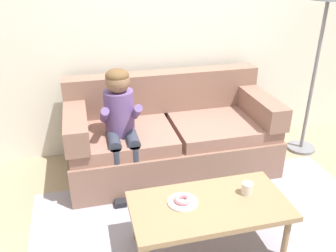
{
  "coord_description": "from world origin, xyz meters",
  "views": [
    {
      "loc": [
        -0.87,
        -2.19,
        1.96
      ],
      "look_at": [
        -0.2,
        0.45,
        0.65
      ],
      "focal_mm": 38.36,
      "sensor_mm": 36.0,
      "label": 1
    }
  ],
  "objects": [
    {
      "name": "mug",
      "position": [
        0.19,
        -0.28,
        0.45
      ],
      "size": [
        0.08,
        0.08,
        0.09
      ],
      "primitive_type": "cylinder",
      "color": "silver",
      "rests_on": "coffee_table"
    },
    {
      "name": "area_rug",
      "position": [
        0.0,
        -0.25,
        0.01
      ],
      "size": [
        2.78,
        1.79,
        0.01
      ],
      "primitive_type": "cube",
      "color": "#9993A3",
      "rests_on": "ground"
    },
    {
      "name": "ground",
      "position": [
        0.0,
        0.0,
        0.0
      ],
      "size": [
        10.0,
        10.0,
        0.0
      ],
      "primitive_type": "plane",
      "color": "#9E896B"
    },
    {
      "name": "couch",
      "position": [
        -0.08,
        0.84,
        0.33
      ],
      "size": [
        1.96,
        0.9,
        0.9
      ],
      "color": "#846051",
      "rests_on": "ground"
    },
    {
      "name": "person_child",
      "position": [
        -0.58,
        0.64,
        0.67
      ],
      "size": [
        0.34,
        0.58,
        1.1
      ],
      "color": "#664C84",
      "rests_on": "ground"
    },
    {
      "name": "coffee_table",
      "position": [
        -0.1,
        -0.33,
        0.37
      ],
      "size": [
        1.1,
        0.56,
        0.41
      ],
      "color": "#937551",
      "rests_on": "ground"
    },
    {
      "name": "wall_back",
      "position": [
        0.0,
        1.4,
        1.4
      ],
      "size": [
        8.0,
        0.1,
        2.8
      ],
      "primitive_type": "cube",
      "color": "silver",
      "rests_on": "ground"
    },
    {
      "name": "plate",
      "position": [
        -0.28,
        -0.27,
        0.41
      ],
      "size": [
        0.21,
        0.21,
        0.01
      ],
      "primitive_type": "cylinder",
      "color": "white",
      "rests_on": "coffee_table"
    },
    {
      "name": "toy_controller",
      "position": [
        0.38,
        0.13,
        0.03
      ],
      "size": [
        0.23,
        0.09,
        0.05
      ],
      "rotation": [
        0.0,
        0.0,
        0.25
      ],
      "color": "#339E56",
      "rests_on": "ground"
    },
    {
      "name": "donut",
      "position": [
        -0.28,
        -0.27,
        0.44
      ],
      "size": [
        0.15,
        0.15,
        0.04
      ],
      "primitive_type": "torus",
      "rotation": [
        0.0,
        0.0,
        2.8
      ],
      "color": "pink",
      "rests_on": "plate"
    },
    {
      "name": "floor_lamp",
      "position": [
        1.41,
        0.83,
        1.56
      ],
      "size": [
        0.38,
        0.38,
        1.84
      ],
      "color": "slate",
      "rests_on": "ground"
    }
  ]
}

